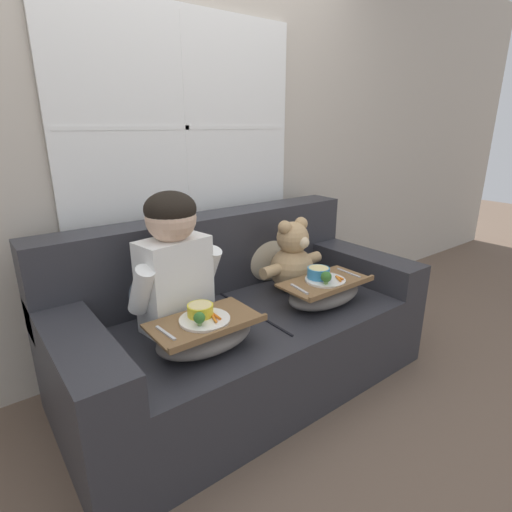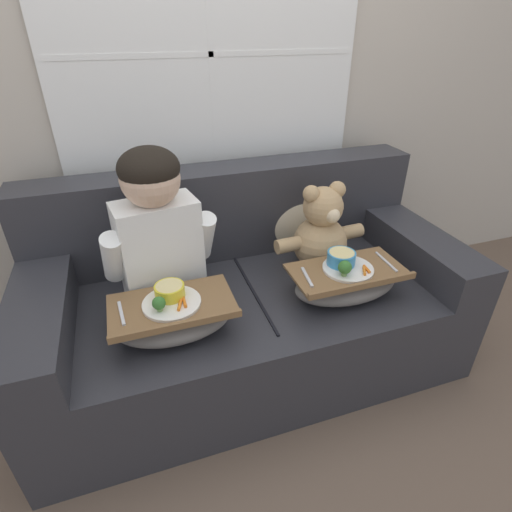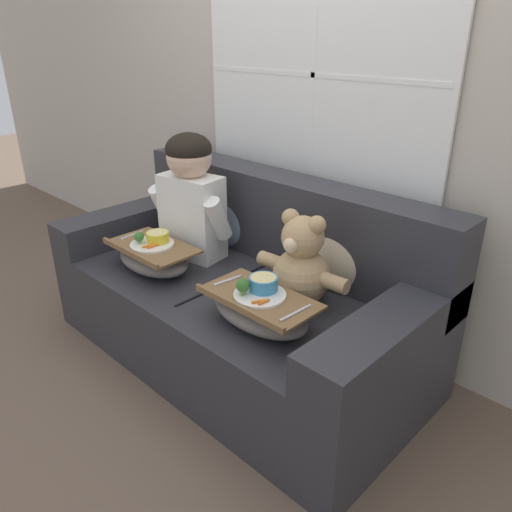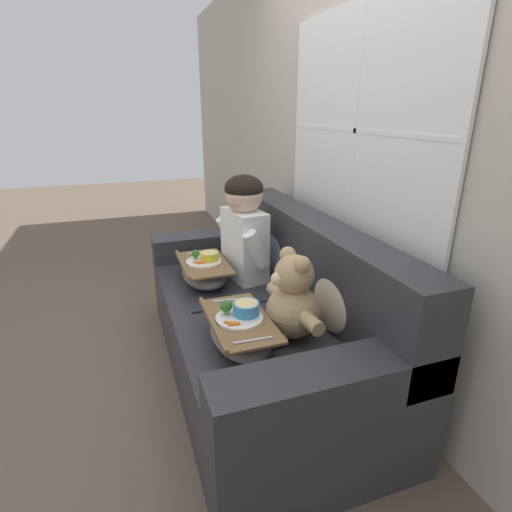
{
  "view_description": "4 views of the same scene",
  "coord_description": "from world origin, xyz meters",
  "px_view_note": "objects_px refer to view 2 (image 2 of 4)",
  "views": [
    {
      "loc": [
        -1.14,
        -1.56,
        1.39
      ],
      "look_at": [
        0.09,
        0.03,
        0.72
      ],
      "focal_mm": 28.0,
      "sensor_mm": 36.0,
      "label": 1
    },
    {
      "loc": [
        -0.46,
        -1.45,
        1.51
      ],
      "look_at": [
        0.03,
        -0.01,
        0.6
      ],
      "focal_mm": 28.0,
      "sensor_mm": 36.0,
      "label": 2
    },
    {
      "loc": [
        1.6,
        -1.49,
        1.58
      ],
      "look_at": [
        0.09,
        0.06,
        0.59
      ],
      "focal_mm": 35.0,
      "sensor_mm": 36.0,
      "label": 3
    },
    {
      "loc": [
        1.91,
        -0.66,
        1.48
      ],
      "look_at": [
        -0.13,
        0.05,
        0.68
      ],
      "focal_mm": 28.0,
      "sensor_mm": 36.0,
      "label": 4
    }
  ],
  "objects_px": {
    "couch": "(246,299)",
    "throw_pillow_behind_child": "(155,236)",
    "teddy_bear": "(321,234)",
    "lap_tray_child": "(173,317)",
    "child_figure": "(156,221)",
    "throw_pillow_behind_teddy": "(301,215)",
    "lap_tray_teddy": "(346,281)"
  },
  "relations": [
    {
      "from": "child_figure",
      "to": "couch",
      "type": "bearing_deg",
      "value": 1.17
    },
    {
      "from": "couch",
      "to": "throw_pillow_behind_child",
      "type": "bearing_deg",
      "value": 149.48
    },
    {
      "from": "couch",
      "to": "teddy_bear",
      "type": "distance_m",
      "value": 0.48
    },
    {
      "from": "teddy_bear",
      "to": "lap_tray_child",
      "type": "xyz_separation_m",
      "value": [
        -0.75,
        -0.26,
        -0.11
      ]
    },
    {
      "from": "throw_pillow_behind_teddy",
      "to": "lap_tray_child",
      "type": "bearing_deg",
      "value": -146.72
    },
    {
      "from": "lap_tray_child",
      "to": "throw_pillow_behind_child",
      "type": "bearing_deg",
      "value": 89.95
    },
    {
      "from": "throw_pillow_behind_child",
      "to": "teddy_bear",
      "type": "height_order",
      "value": "teddy_bear"
    },
    {
      "from": "throw_pillow_behind_child",
      "to": "teddy_bear",
      "type": "xyz_separation_m",
      "value": [
        0.75,
        -0.23,
        0.0
      ]
    },
    {
      "from": "couch",
      "to": "throw_pillow_behind_teddy",
      "type": "xyz_separation_m",
      "value": [
        0.38,
        0.22,
        0.3
      ]
    },
    {
      "from": "teddy_bear",
      "to": "lap_tray_teddy",
      "type": "xyz_separation_m",
      "value": [
        -0.0,
        -0.26,
        -0.11
      ]
    },
    {
      "from": "throw_pillow_behind_child",
      "to": "child_figure",
      "type": "xyz_separation_m",
      "value": [
        0.0,
        -0.23,
        0.18
      ]
    },
    {
      "from": "throw_pillow_behind_child",
      "to": "child_figure",
      "type": "distance_m",
      "value": 0.29
    },
    {
      "from": "teddy_bear",
      "to": "couch",
      "type": "bearing_deg",
      "value": 178.1
    },
    {
      "from": "throw_pillow_behind_child",
      "to": "teddy_bear",
      "type": "relative_size",
      "value": 0.84
    },
    {
      "from": "teddy_bear",
      "to": "lap_tray_child",
      "type": "distance_m",
      "value": 0.8
    },
    {
      "from": "couch",
      "to": "lap_tray_child",
      "type": "relative_size",
      "value": 4.14
    },
    {
      "from": "teddy_bear",
      "to": "lap_tray_child",
      "type": "relative_size",
      "value": 1.0
    },
    {
      "from": "couch",
      "to": "lap_tray_teddy",
      "type": "height_order",
      "value": "couch"
    },
    {
      "from": "throw_pillow_behind_teddy",
      "to": "lap_tray_child",
      "type": "xyz_separation_m",
      "value": [
        -0.75,
        -0.49,
        -0.1
      ]
    },
    {
      "from": "throw_pillow_behind_teddy",
      "to": "lap_tray_teddy",
      "type": "xyz_separation_m",
      "value": [
        -0.0,
        -0.49,
        -0.1
      ]
    },
    {
      "from": "lap_tray_child",
      "to": "child_figure",
      "type": "bearing_deg",
      "value": 89.87
    },
    {
      "from": "teddy_bear",
      "to": "lap_tray_teddy",
      "type": "height_order",
      "value": "teddy_bear"
    },
    {
      "from": "throw_pillow_behind_child",
      "to": "lap_tray_child",
      "type": "distance_m",
      "value": 0.5
    },
    {
      "from": "couch",
      "to": "throw_pillow_behind_child",
      "type": "height_order",
      "value": "couch"
    },
    {
      "from": "throw_pillow_behind_teddy",
      "to": "child_figure",
      "type": "relative_size",
      "value": 0.58
    },
    {
      "from": "couch",
      "to": "child_figure",
      "type": "relative_size",
      "value": 2.93
    },
    {
      "from": "teddy_bear",
      "to": "lap_tray_child",
      "type": "height_order",
      "value": "teddy_bear"
    },
    {
      "from": "teddy_bear",
      "to": "lap_tray_child",
      "type": "bearing_deg",
      "value": -160.97
    },
    {
      "from": "teddy_bear",
      "to": "throw_pillow_behind_teddy",
      "type": "bearing_deg",
      "value": 90.1
    },
    {
      "from": "throw_pillow_behind_teddy",
      "to": "child_figure",
      "type": "bearing_deg",
      "value": -163.03
    },
    {
      "from": "couch",
      "to": "child_figure",
      "type": "distance_m",
      "value": 0.61
    },
    {
      "from": "throw_pillow_behind_teddy",
      "to": "throw_pillow_behind_child",
      "type": "bearing_deg",
      "value": -180.0
    }
  ]
}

